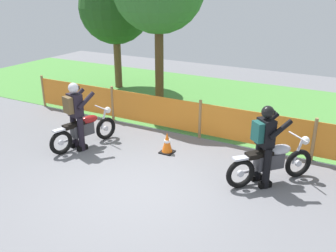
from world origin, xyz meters
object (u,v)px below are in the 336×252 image
object	(u,v)px
motorcycle_lead	(271,162)
rider_lead	(264,141)
motorcycle_trailing	(84,130)
rider_trailing	(75,113)
traffic_cone	(167,143)

from	to	relation	value
motorcycle_lead	rider_lead	world-z (taller)	rider_lead
motorcycle_lead	motorcycle_trailing	world-z (taller)	motorcycle_lead
rider_lead	motorcycle_trailing	bearing A→B (deg)	135.68
rider_lead	rider_trailing	size ratio (longest dim) A/B	1.00
rider_trailing	traffic_cone	xyz separation A→B (m)	(2.07, 0.85, -0.69)
rider_trailing	rider_lead	bearing A→B (deg)	-67.77
motorcycle_lead	rider_lead	distance (m)	0.54
rider_trailing	traffic_cone	world-z (taller)	rider_trailing
traffic_cone	motorcycle_trailing	bearing A→B (deg)	-162.10
motorcycle_lead	rider_trailing	bearing A→B (deg)	140.00
motorcycle_lead	rider_trailing	size ratio (longest dim) A/B	0.93
rider_lead	traffic_cone	xyz separation A→B (m)	(-2.41, 0.39, -0.69)
motorcycle_lead	rider_lead	size ratio (longest dim) A/B	0.93
motorcycle_lead	rider_lead	bearing A→B (deg)	-179.49
traffic_cone	rider_lead	bearing A→B (deg)	-9.19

